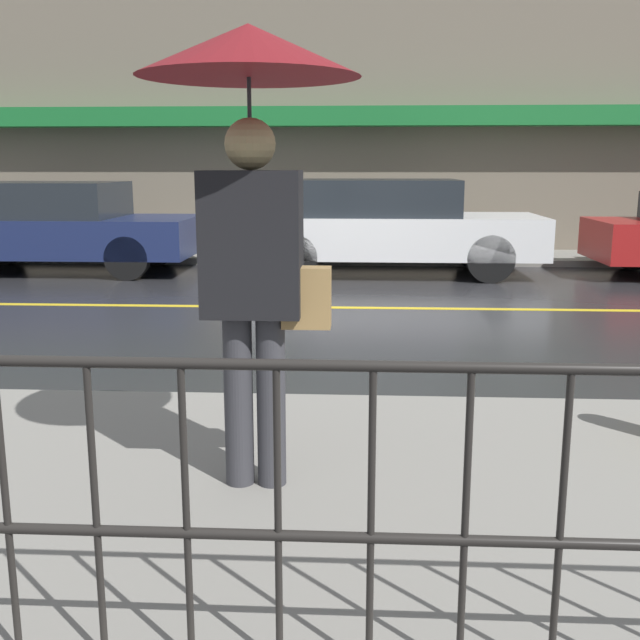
{
  "coord_description": "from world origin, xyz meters",
  "views": [
    {
      "loc": [
        0.25,
        -9.02,
        1.72
      ],
      "look_at": [
        -0.12,
        -2.2,
        0.3
      ],
      "focal_mm": 42.0,
      "sensor_mm": 36.0,
      "label": 1
    }
  ],
  "objects": [
    {
      "name": "sidewalk_near",
      "position": [
        0.0,
        -5.5,
        0.06
      ],
      "size": [
        28.0,
        3.2,
        0.11
      ],
      "color": "gray",
      "rests_on": "ground_plane"
    },
    {
      "name": "pedestrian",
      "position": [
        -0.27,
        -5.43,
        1.84
      ],
      "size": [
        1.05,
        1.05,
        2.24
      ],
      "color": "#333338",
      "rests_on": "sidewalk_near"
    },
    {
      "name": "car_navy",
      "position": [
        -4.7,
        2.94,
        0.74
      ],
      "size": [
        4.38,
        1.91,
        1.45
      ],
      "color": "#19234C",
      "rests_on": "ground_plane"
    },
    {
      "name": "building_storefront",
      "position": [
        0.0,
        5.74,
        3.4
      ],
      "size": [
        28.0,
        0.85,
        6.9
      ],
      "color": "#706656",
      "rests_on": "ground_plane"
    },
    {
      "name": "lane_marking",
      "position": [
        0.0,
        0.0,
        0.0
      ],
      "size": [
        25.2,
        0.12,
        0.01
      ],
      "color": "gold",
      "rests_on": "ground_plane"
    },
    {
      "name": "ground_plane",
      "position": [
        0.0,
        0.0,
        0.0
      ],
      "size": [
        80.0,
        80.0,
        0.0
      ],
      "primitive_type": "plane",
      "color": "#262628"
    },
    {
      "name": "sidewalk_far",
      "position": [
        0.0,
        4.76,
        0.06
      ],
      "size": [
        28.0,
        1.71,
        0.11
      ],
      "color": "gray",
      "rests_on": "ground_plane"
    },
    {
      "name": "railing_foreground",
      "position": [
        -0.0,
        -6.85,
        0.75
      ],
      "size": [
        12.0,
        0.04,
        1.04
      ],
      "color": "black",
      "rests_on": "sidewalk_near"
    },
    {
      "name": "car_white",
      "position": [
        0.66,
        2.94,
        0.77
      ],
      "size": [
        4.71,
        1.83,
        1.5
      ],
      "color": "silver",
      "rests_on": "ground_plane"
    }
  ]
}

